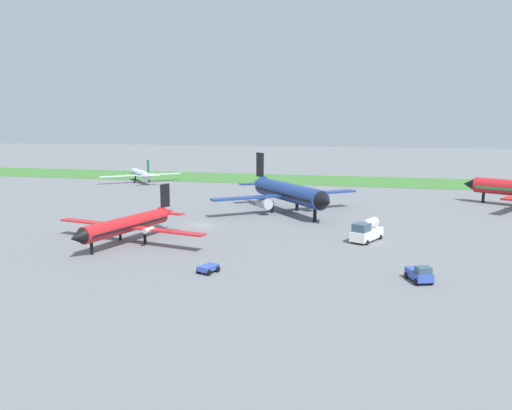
{
  "coord_description": "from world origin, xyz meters",
  "views": [
    {
      "loc": [
        30.19,
        -80.33,
        17.31
      ],
      "look_at": [
        8.32,
        5.65,
        3.0
      ],
      "focal_mm": 35.64,
      "sensor_mm": 36.0,
      "label": 1
    }
  ],
  "objects_px": {
    "airplane_midfield_jet": "(287,192)",
    "airplane_foreground_turboprop": "(129,224)",
    "baggage_cart_near_gate": "(208,268)",
    "fuel_truck_by_runway": "(366,231)",
    "airplane_taxiing_turboprop": "(141,174)",
    "pushback_tug_midfield": "(420,274)"
  },
  "relations": [
    {
      "from": "airplane_taxiing_turboprop",
      "to": "pushback_tug_midfield",
      "type": "distance_m",
      "value": 108.28
    },
    {
      "from": "airplane_taxiing_turboprop",
      "to": "airplane_midfield_jet",
      "type": "bearing_deg",
      "value": -168.86
    },
    {
      "from": "fuel_truck_by_runway",
      "to": "airplane_midfield_jet",
      "type": "bearing_deg",
      "value": -119.34
    },
    {
      "from": "airplane_taxiing_turboprop",
      "to": "fuel_truck_by_runway",
      "type": "relative_size",
      "value": 2.74
    },
    {
      "from": "airplane_foreground_turboprop",
      "to": "baggage_cart_near_gate",
      "type": "bearing_deg",
      "value": 67.2
    },
    {
      "from": "airplane_midfield_jet",
      "to": "fuel_truck_by_runway",
      "type": "relative_size",
      "value": 3.78
    },
    {
      "from": "airplane_foreground_turboprop",
      "to": "airplane_midfield_jet",
      "type": "xyz_separation_m",
      "value": [
        17.58,
        30.94,
        1.15
      ]
    },
    {
      "from": "airplane_midfield_jet",
      "to": "pushback_tug_midfield",
      "type": "xyz_separation_m",
      "value": [
        22.47,
        -39.91,
        -3.07
      ]
    },
    {
      "from": "airplane_foreground_turboprop",
      "to": "airplane_midfield_jet",
      "type": "height_order",
      "value": "airplane_midfield_jet"
    },
    {
      "from": "airplane_midfield_jet",
      "to": "airplane_taxiing_turboprop",
      "type": "distance_m",
      "value": 64.64
    },
    {
      "from": "baggage_cart_near_gate",
      "to": "fuel_truck_by_runway",
      "type": "bearing_deg",
      "value": 159.8
    },
    {
      "from": "airplane_midfield_jet",
      "to": "baggage_cart_near_gate",
      "type": "distance_m",
      "value": 42.53
    },
    {
      "from": "pushback_tug_midfield",
      "to": "airplane_foreground_turboprop",
      "type": "bearing_deg",
      "value": -124.03
    },
    {
      "from": "airplane_taxiing_turboprop",
      "to": "fuel_truck_by_runway",
      "type": "xyz_separation_m",
      "value": [
        67.28,
        -60.66,
        -1.05
      ]
    },
    {
      "from": "fuel_truck_by_runway",
      "to": "pushback_tug_midfield",
      "type": "bearing_deg",
      "value": 42.79
    },
    {
      "from": "airplane_midfield_jet",
      "to": "airplane_foreground_turboprop",
      "type": "bearing_deg",
      "value": -68.85
    },
    {
      "from": "airplane_taxiing_turboprop",
      "to": "pushback_tug_midfield",
      "type": "relative_size",
      "value": 4.73
    },
    {
      "from": "baggage_cart_near_gate",
      "to": "airplane_taxiing_turboprop",
      "type": "bearing_deg",
      "value": -129.37
    },
    {
      "from": "baggage_cart_near_gate",
      "to": "fuel_truck_by_runway",
      "type": "distance_m",
      "value": 27.3
    },
    {
      "from": "baggage_cart_near_gate",
      "to": "fuel_truck_by_runway",
      "type": "relative_size",
      "value": 0.41
    },
    {
      "from": "baggage_cart_near_gate",
      "to": "pushback_tug_midfield",
      "type": "bearing_deg",
      "value": 115.11
    },
    {
      "from": "airplane_foreground_turboprop",
      "to": "fuel_truck_by_runway",
      "type": "distance_m",
      "value": 34.99
    }
  ]
}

